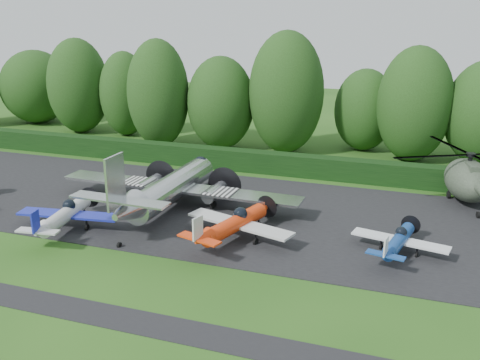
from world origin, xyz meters
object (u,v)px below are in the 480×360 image
(transport_plane, at_px, (171,188))
(light_plane_orange, at_px, (235,223))
(light_plane_white, at_px, (66,215))
(helicopter, at_px, (468,177))
(light_plane_blue, at_px, (398,240))

(transport_plane, xyz_separation_m, light_plane_orange, (6.66, -3.94, -0.54))
(light_plane_white, distance_m, helicopter, 31.10)
(light_plane_white, xyz_separation_m, light_plane_orange, (11.91, 2.16, 0.07))
(transport_plane, relative_size, light_plane_white, 2.56)
(transport_plane, relative_size, helicopter, 1.34)
(transport_plane, xyz_separation_m, light_plane_white, (-5.25, -6.10, -0.61))
(transport_plane, bearing_deg, light_plane_blue, -10.13)
(light_plane_orange, height_order, helicopter, helicopter)
(light_plane_white, xyz_separation_m, light_plane_blue, (22.47, 3.51, -0.21))
(transport_plane, relative_size, light_plane_blue, 3.12)
(light_plane_orange, bearing_deg, helicopter, 24.44)
(transport_plane, xyz_separation_m, light_plane_blue, (17.22, -2.59, -0.82))
(light_plane_orange, xyz_separation_m, helicopter, (15.19, 13.07, 0.97))
(light_plane_orange, xyz_separation_m, light_plane_blue, (10.56, 1.35, -0.28))
(light_plane_white, xyz_separation_m, helicopter, (27.10, 15.22, 1.03))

